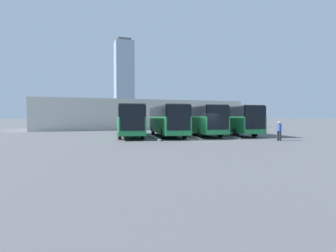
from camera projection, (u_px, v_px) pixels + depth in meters
ground_plane at (205, 140)px, 25.00m from camera, size 600.00×600.00×0.00m
bus_0 at (232, 119)px, 31.56m from camera, size 3.97×11.27×3.39m
curb_divider_0 at (224, 136)px, 29.41m from camera, size 1.26×7.39×0.15m
bus_1 at (200, 119)px, 30.51m from camera, size 3.97×11.27×3.39m
curb_divider_1 at (190, 136)px, 28.36m from camera, size 1.26×7.39×0.15m
bus_2 at (167, 120)px, 29.14m from camera, size 3.97×11.27×3.39m
curb_divider_2 at (154, 137)px, 26.99m from camera, size 1.26×7.39×0.15m
bus_3 at (129, 120)px, 28.64m from camera, size 3.97×11.27×3.39m
pedestrian at (279, 130)px, 23.87m from camera, size 0.50×0.50×1.79m
station_building at (139, 115)px, 50.76m from camera, size 36.89×16.16×5.19m
office_tower at (124, 80)px, 225.04m from camera, size 15.33×15.33×68.89m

